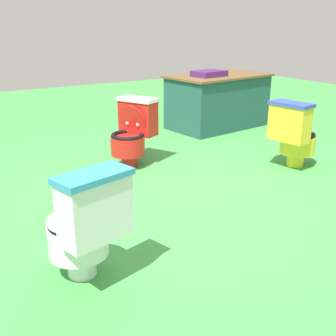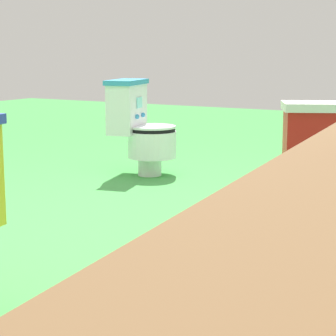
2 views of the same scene
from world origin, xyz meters
TOP-DOWN VIEW (x-y plane):
  - ground at (0.00, 0.00)m, footprint 14.00×14.00m
  - toilet_white at (-1.38, -0.82)m, footprint 0.51×0.57m
  - toilet_yellow at (1.29, -0.02)m, footprint 0.55×0.47m
  - toilet_red at (-0.12, 0.99)m, footprint 0.62×0.58m
  - vendor_table at (1.75, 1.87)m, footprint 1.54×1.01m

SIDE VIEW (x-z plane):
  - ground at x=0.00m, z-range 0.00..0.00m
  - toilet_white at x=-1.38m, z-range 0.01..0.73m
  - toilet_yellow at x=1.29m, z-range 0.01..0.74m
  - toilet_red at x=-0.12m, z-range 0.01..0.74m
  - vendor_table at x=1.75m, z-range -0.03..0.82m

